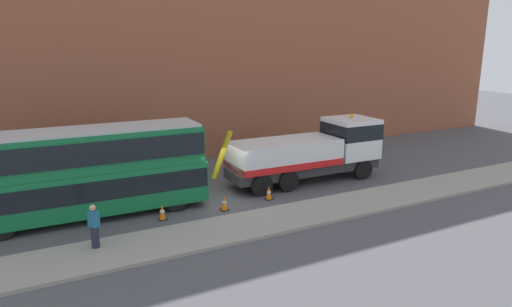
{
  "coord_description": "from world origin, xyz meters",
  "views": [
    {
      "loc": [
        -8.35,
        -20.37,
        7.7
      ],
      "look_at": [
        2.32,
        0.21,
        2.0
      ],
      "focal_mm": 31.54,
      "sensor_mm": 36.0,
      "label": 1
    }
  ],
  "objects_px": {
    "traffic_cone_near_bus": "(162,212)",
    "recovery_tow_truck": "(312,151)",
    "pedestrian_onlooker": "(94,227)",
    "traffic_cone_near_truck": "(269,193)",
    "double_decker_bus": "(82,170)",
    "traffic_cone_midway": "(224,203)"
  },
  "relations": [
    {
      "from": "traffic_cone_near_bus",
      "to": "recovery_tow_truck",
      "type": "bearing_deg",
      "value": 11.44
    },
    {
      "from": "pedestrian_onlooker",
      "to": "traffic_cone_near_truck",
      "type": "height_order",
      "value": "pedestrian_onlooker"
    },
    {
      "from": "pedestrian_onlooker",
      "to": "double_decker_bus",
      "type": "bearing_deg",
      "value": 58.17
    },
    {
      "from": "traffic_cone_near_truck",
      "to": "traffic_cone_midway",
      "type": "bearing_deg",
      "value": -172.46
    },
    {
      "from": "pedestrian_onlooker",
      "to": "traffic_cone_near_bus",
      "type": "distance_m",
      "value": 3.72
    },
    {
      "from": "recovery_tow_truck",
      "to": "pedestrian_onlooker",
      "type": "bearing_deg",
      "value": -162.09
    },
    {
      "from": "double_decker_bus",
      "to": "traffic_cone_near_truck",
      "type": "xyz_separation_m",
      "value": [
        8.55,
        -1.74,
        -1.89
      ]
    },
    {
      "from": "pedestrian_onlooker",
      "to": "recovery_tow_truck",
      "type": "bearing_deg",
      "value": -13.25
    },
    {
      "from": "double_decker_bus",
      "to": "traffic_cone_midway",
      "type": "height_order",
      "value": "double_decker_bus"
    },
    {
      "from": "recovery_tow_truck",
      "to": "traffic_cone_near_truck",
      "type": "distance_m",
      "value": 4.36
    },
    {
      "from": "recovery_tow_truck",
      "to": "traffic_cone_near_truck",
      "type": "height_order",
      "value": "recovery_tow_truck"
    },
    {
      "from": "double_decker_bus",
      "to": "traffic_cone_near_truck",
      "type": "distance_m",
      "value": 8.93
    },
    {
      "from": "double_decker_bus",
      "to": "pedestrian_onlooker",
      "type": "xyz_separation_m",
      "value": [
        -0.11,
        -3.79,
        -1.25
      ]
    },
    {
      "from": "pedestrian_onlooker",
      "to": "traffic_cone_near_truck",
      "type": "relative_size",
      "value": 2.38
    },
    {
      "from": "double_decker_bus",
      "to": "pedestrian_onlooker",
      "type": "bearing_deg",
      "value": -90.68
    },
    {
      "from": "pedestrian_onlooker",
      "to": "traffic_cone_near_bus",
      "type": "height_order",
      "value": "pedestrian_onlooker"
    },
    {
      "from": "traffic_cone_near_bus",
      "to": "pedestrian_onlooker",
      "type": "bearing_deg",
      "value": -148.61
    },
    {
      "from": "recovery_tow_truck",
      "to": "double_decker_bus",
      "type": "distance_m",
      "value": 12.3
    },
    {
      "from": "recovery_tow_truck",
      "to": "pedestrian_onlooker",
      "type": "relative_size",
      "value": 5.94
    },
    {
      "from": "double_decker_bus",
      "to": "traffic_cone_near_truck",
      "type": "height_order",
      "value": "double_decker_bus"
    },
    {
      "from": "recovery_tow_truck",
      "to": "double_decker_bus",
      "type": "relative_size",
      "value": 0.92
    },
    {
      "from": "traffic_cone_near_bus",
      "to": "traffic_cone_midway",
      "type": "xyz_separation_m",
      "value": [
        2.94,
        -0.2,
        0.0
      ]
    }
  ]
}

